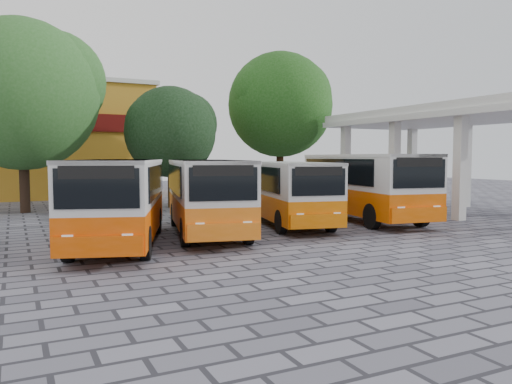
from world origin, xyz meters
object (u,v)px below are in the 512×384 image
bus_far_left (119,196)px  bus_centre_right (288,189)px  bus_centre_left (207,192)px  bus_far_right (365,182)px

bus_far_left → bus_centre_right: bus_far_left is taller
bus_centre_left → bus_centre_right: bearing=26.2°
bus_centre_right → bus_far_right: bus_far_right is taller
bus_centre_right → bus_centre_left: bearing=-154.3°
bus_centre_left → bus_centre_right: size_ratio=1.04×
bus_centre_left → bus_far_left: bearing=-151.5°
bus_far_left → bus_centre_left: size_ratio=1.02×
bus_centre_left → bus_far_right: bearing=18.7°
bus_centre_right → bus_far_right: bearing=10.5°
bus_far_left → bus_centre_right: size_ratio=1.06×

